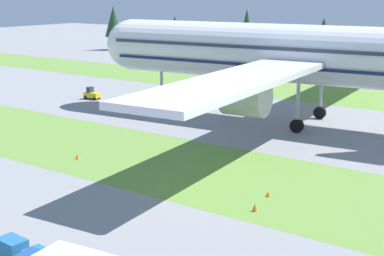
% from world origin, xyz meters
% --- Properties ---
extents(grass_strip_near, '(320.00, 17.46, 0.01)m').
position_xyz_m(grass_strip_near, '(0.00, 29.83, 0.00)').
color(grass_strip_near, olive).
rests_on(grass_strip_near, ground).
extents(grass_strip_far, '(320.00, 17.46, 0.01)m').
position_xyz_m(grass_strip_far, '(0.00, 76.75, 0.00)').
color(grass_strip_far, olive).
rests_on(grass_strip_far, ground).
extents(airliner, '(59.12, 73.38, 25.84)m').
position_xyz_m(airliner, '(-1.85, 53.40, 9.28)').
color(airliner, white).
rests_on(airliner, ground).
extents(cargo_dolly_lead, '(2.29, 1.63, 1.55)m').
position_xyz_m(cargo_dolly_lead, '(1.00, 6.66, 0.92)').
color(cargo_dolly_lead, '#A3A3A8').
rests_on(cargo_dolly_lead, ground).
extents(pushback_tractor, '(2.71, 1.53, 1.97)m').
position_xyz_m(pushback_tractor, '(-35.60, 50.38, 0.81)').
color(pushback_tractor, yellow).
rests_on(pushback_tractor, ground).
extents(taxiway_marker_0, '(0.44, 0.44, 0.47)m').
position_xyz_m(taxiway_marker_0, '(9.05, 26.94, 0.23)').
color(taxiway_marker_0, orange).
rests_on(taxiway_marker_0, ground).
extents(taxiway_marker_1, '(0.44, 0.44, 0.67)m').
position_xyz_m(taxiway_marker_1, '(9.74, 23.37, 0.34)').
color(taxiway_marker_1, orange).
rests_on(taxiway_marker_1, ground).
extents(taxiway_marker_2, '(0.44, 0.44, 0.55)m').
position_xyz_m(taxiway_marker_2, '(-12.59, 25.30, 0.27)').
color(taxiway_marker_2, orange).
rests_on(taxiway_marker_2, ground).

